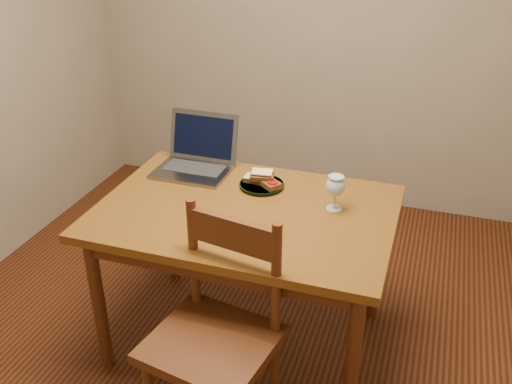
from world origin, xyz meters
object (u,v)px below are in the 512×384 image
(plate, at_px, (262,185))
(laptop, at_px, (197,155))
(table, at_px, (246,225))
(milk_glass, at_px, (335,193))
(chair, at_px, (215,327))

(plate, distance_m, laptop, 0.39)
(table, distance_m, milk_glass, 0.42)
(plate, bearing_deg, milk_glass, -15.82)
(table, xyz_separation_m, milk_glass, (0.37, 0.12, 0.17))
(table, distance_m, chair, 0.56)
(plate, relative_size, milk_glass, 1.30)
(chair, height_order, milk_glass, chair)
(table, bearing_deg, plate, 89.08)
(table, distance_m, plate, 0.24)
(table, height_order, milk_glass, milk_glass)
(table, xyz_separation_m, chair, (0.06, -0.54, -0.13))
(table, relative_size, milk_glass, 7.94)
(table, relative_size, plate, 6.11)
(laptop, bearing_deg, plate, -15.26)
(plate, height_order, milk_glass, milk_glass)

